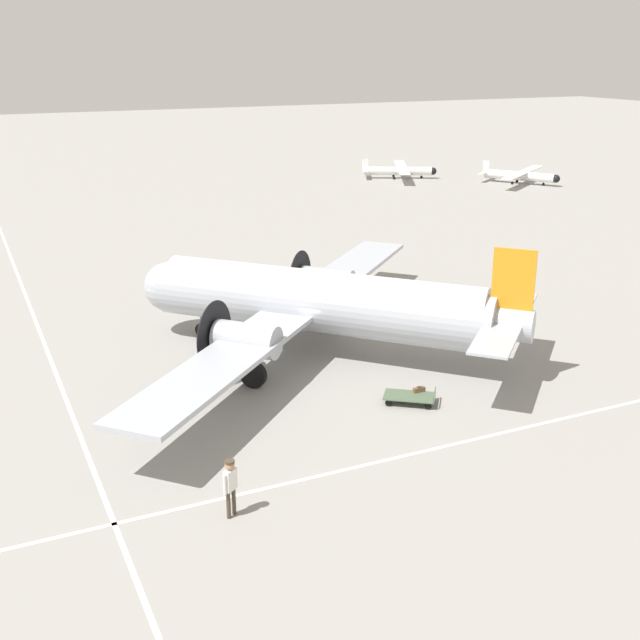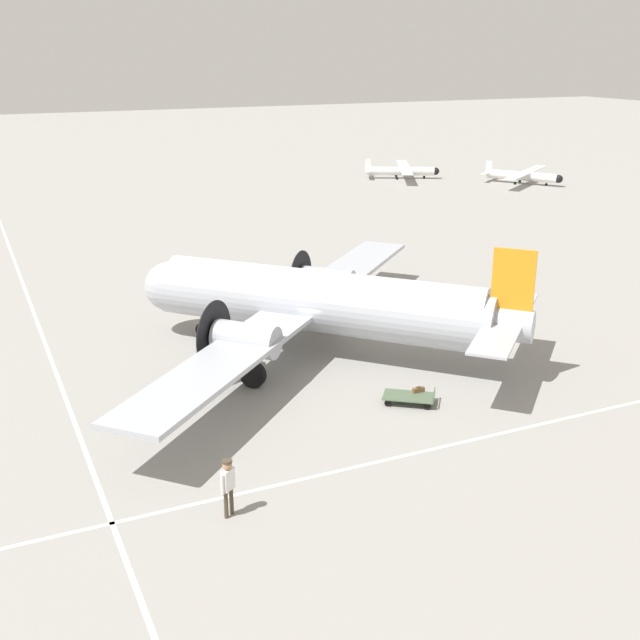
{
  "view_description": "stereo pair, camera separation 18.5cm",
  "coord_description": "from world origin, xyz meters",
  "px_view_note": "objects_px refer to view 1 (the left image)",
  "views": [
    {
      "loc": [
        -14.24,
        -30.8,
        13.21
      ],
      "look_at": [
        0.0,
        0.0,
        1.61
      ],
      "focal_mm": 45.0,
      "sensor_mm": 36.0,
      "label": 1
    },
    {
      "loc": [
        -14.07,
        -30.88,
        13.21
      ],
      "look_at": [
        0.0,
        0.0,
        1.61
      ],
      "focal_mm": 45.0,
      "sensor_mm": 36.0,
      "label": 2
    }
  ],
  "objects_px": {
    "baggage_cart": "(410,397)",
    "light_aircraft_distant": "(400,170)",
    "crew_foreground": "(230,481)",
    "light_aircraft_taxiing": "(521,175)",
    "airliner_main": "(312,301)",
    "suitcase_near_door": "(419,393)"
  },
  "relations": [
    {
      "from": "baggage_cart",
      "to": "light_aircraft_distant",
      "type": "relative_size",
      "value": 0.23
    },
    {
      "from": "crew_foreground",
      "to": "light_aircraft_taxiing",
      "type": "height_order",
      "value": "light_aircraft_taxiing"
    },
    {
      "from": "airliner_main",
      "to": "light_aircraft_distant",
      "type": "bearing_deg",
      "value": -78.42
    },
    {
      "from": "airliner_main",
      "to": "crew_foreground",
      "type": "xyz_separation_m",
      "value": [
        -7.69,
        -11.25,
        -1.31
      ]
    },
    {
      "from": "light_aircraft_distant",
      "to": "baggage_cart",
      "type": "bearing_deg",
      "value": -93.26
    },
    {
      "from": "crew_foreground",
      "to": "suitcase_near_door",
      "type": "distance_m",
      "value": 10.62
    },
    {
      "from": "baggage_cart",
      "to": "airliner_main",
      "type": "bearing_deg",
      "value": -43.42
    },
    {
      "from": "crew_foreground",
      "to": "light_aircraft_distant",
      "type": "relative_size",
      "value": 0.19
    },
    {
      "from": "crew_foreground",
      "to": "suitcase_near_door",
      "type": "bearing_deg",
      "value": -7.14
    },
    {
      "from": "light_aircraft_taxiing",
      "to": "crew_foreground",
      "type": "bearing_deg",
      "value": -80.38
    },
    {
      "from": "airliner_main",
      "to": "light_aircraft_distant",
      "type": "xyz_separation_m",
      "value": [
        29.4,
        42.51,
        -1.63
      ]
    },
    {
      "from": "suitcase_near_door",
      "to": "light_aircraft_taxiing",
      "type": "relative_size",
      "value": 0.06
    },
    {
      "from": "airliner_main",
      "to": "light_aircraft_taxiing",
      "type": "relative_size",
      "value": 2.21
    },
    {
      "from": "crew_foreground",
      "to": "baggage_cart",
      "type": "height_order",
      "value": "crew_foreground"
    },
    {
      "from": "airliner_main",
      "to": "light_aircraft_taxiing",
      "type": "xyz_separation_m",
      "value": [
        38.77,
        34.3,
        -1.62
      ]
    },
    {
      "from": "airliner_main",
      "to": "suitcase_near_door",
      "type": "bearing_deg",
      "value": 151.31
    },
    {
      "from": "baggage_cart",
      "to": "light_aircraft_distant",
      "type": "height_order",
      "value": "light_aircraft_distant"
    },
    {
      "from": "airliner_main",
      "to": "crew_foreground",
      "type": "relative_size",
      "value": 11.27
    },
    {
      "from": "crew_foreground",
      "to": "light_aircraft_distant",
      "type": "bearing_deg",
      "value": 21.25
    },
    {
      "from": "baggage_cart",
      "to": "light_aircraft_taxiing",
      "type": "distance_m",
      "value": 55.54
    },
    {
      "from": "suitcase_near_door",
      "to": "baggage_cart",
      "type": "xyz_separation_m",
      "value": [
        -0.51,
        -0.17,
        0.02
      ]
    },
    {
      "from": "airliner_main",
      "to": "crew_foreground",
      "type": "bearing_deg",
      "value": 101.91
    }
  ]
}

